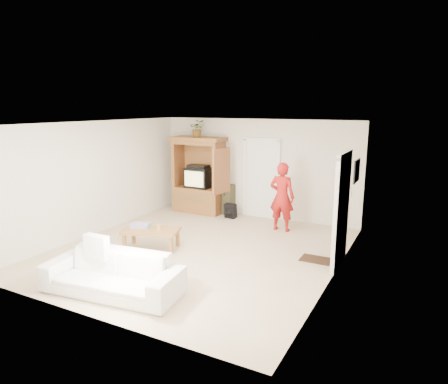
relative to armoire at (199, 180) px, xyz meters
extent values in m
plane|color=tan|center=(1.58, -2.66, -0.91)|extent=(6.00, 6.00, 0.00)
plane|color=white|center=(1.58, -2.66, 1.69)|extent=(6.00, 6.00, 0.00)
plane|color=silver|center=(1.58, 0.34, 0.39)|extent=(5.50, 0.00, 5.50)
plane|color=silver|center=(1.58, -5.66, 0.39)|extent=(5.50, 0.00, 5.50)
plane|color=silver|center=(-1.17, -2.66, 0.39)|extent=(0.00, 6.00, 6.00)
plane|color=silver|center=(4.33, -2.66, 0.39)|extent=(0.00, 6.00, 6.00)
cube|color=olive|center=(-0.02, -0.01, -0.56)|extent=(1.40, 0.60, 0.70)
cube|color=olive|center=(-0.67, -0.01, 0.39)|extent=(0.10, 0.60, 1.20)
cube|color=olive|center=(0.63, -0.01, 0.39)|extent=(0.10, 0.60, 1.20)
cube|color=olive|center=(-0.02, 0.26, 0.39)|extent=(1.40, 0.06, 1.20)
cube|color=olive|center=(-0.02, -0.01, 1.04)|extent=(1.40, 0.60, 0.10)
cube|color=olive|center=(-0.02, -0.01, 1.14)|extent=(1.52, 0.68, 0.10)
cube|color=olive|center=(0.96, -0.48, 0.39)|extent=(0.16, 0.67, 1.15)
cube|color=black|center=(-0.02, 0.02, 0.07)|extent=(0.70, 0.52, 0.55)
cube|color=tan|center=(-0.02, -0.25, 0.07)|extent=(0.58, 0.02, 0.42)
cube|color=black|center=(-0.02, -0.01, 0.38)|extent=(0.55, 0.35, 0.08)
cube|color=#9F6C36|center=(-0.02, -0.30, -0.46)|extent=(1.19, 0.03, 0.25)
cube|color=white|center=(1.73, 0.31, 0.11)|extent=(0.85, 0.05, 2.04)
cube|color=black|center=(4.30, -2.06, 0.11)|extent=(0.05, 0.90, 2.04)
cube|color=black|center=(4.31, -0.76, 0.69)|extent=(0.03, 0.60, 0.48)
cube|color=#382316|center=(3.88, -2.06, -0.90)|extent=(0.60, 0.40, 0.02)
imported|color=#4C7238|center=(-0.02, -0.03, 1.42)|extent=(0.54, 0.51, 0.46)
imported|color=#A31615|center=(2.62, -0.57, -0.08)|extent=(0.60, 0.40, 1.65)
imported|color=white|center=(1.35, -4.94, -0.58)|extent=(2.33, 1.14, 0.65)
cube|color=#9F6C36|center=(0.65, -3.03, -0.52)|extent=(1.27, 0.94, 0.06)
cube|color=#9F6C36|center=(0.25, -3.41, -0.73)|extent=(0.08, 0.08, 0.36)
cube|color=#9F6C36|center=(0.10, -2.95, -0.73)|extent=(0.08, 0.08, 0.36)
cube|color=#9F6C36|center=(1.19, -3.10, -0.73)|extent=(0.08, 0.08, 0.36)
cube|color=#9F6C36|center=(1.04, -2.65, -0.73)|extent=(0.08, 0.08, 0.36)
cube|color=#EC4E86|center=(0.36, -3.03, -0.45)|extent=(0.45, 0.40, 0.08)
cylinder|color=tan|center=(0.80, -2.98, -0.44)|extent=(0.08, 0.08, 0.10)
camera|label=1|loc=(5.66, -9.35, 2.03)|focal=32.00mm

